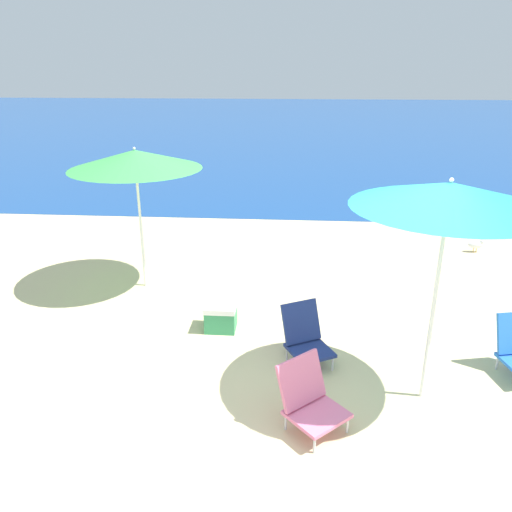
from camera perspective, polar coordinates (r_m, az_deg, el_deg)
ground_plane at (r=5.01m, az=6.96°, el=-18.02°), size 60.00×60.00×0.00m
sea_water at (r=30.51m, az=5.05°, el=15.09°), size 60.00×40.00×0.01m
beach_umbrella_green at (r=7.23m, az=-13.65°, el=10.66°), size 1.86×1.86×2.09m
beach_umbrella_teal at (r=4.66m, az=21.24°, el=6.48°), size 1.73×1.73×2.24m
beach_chair_pink at (r=4.76m, az=6.10°, el=-15.80°), size 0.72×0.73×0.64m
beach_chair_navy at (r=5.66m, az=5.67°, el=-9.12°), size 0.64×0.69×0.66m
cooler_box at (r=6.35m, az=-4.04°, el=-6.91°), size 0.39×0.35×0.34m
seagull at (r=9.72m, az=23.85°, el=1.20°), size 0.27×0.11×0.23m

